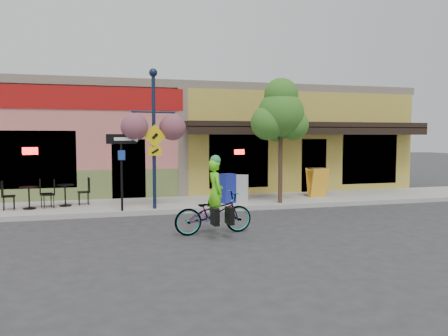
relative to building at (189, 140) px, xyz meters
name	(u,v)px	position (x,y,z in m)	size (l,w,h in m)	color
ground	(234,214)	(0.00, -7.50, -2.25)	(90.00, 90.00, 0.00)	#2D2D30
sidewalk	(218,202)	(0.00, -5.50, -2.17)	(24.00, 3.00, 0.15)	#9E9B93
curb	(230,209)	(0.00, -6.95, -2.17)	(24.00, 0.12, 0.15)	#A8A59E
building	(189,140)	(0.00, 0.00, 0.00)	(18.20, 8.20, 4.50)	#C96B63
bicycle	(213,213)	(-1.28, -9.97, -1.73)	(0.68, 1.96, 1.03)	maroon
cyclist_rider	(215,202)	(-1.23, -9.97, -1.46)	(0.58, 0.38, 1.58)	#64F219
lamp_post	(154,139)	(-2.36, -6.69, 0.07)	(1.38, 0.55, 4.33)	#12203B
one_way_sign	(122,173)	(-3.35, -6.85, -0.94)	(0.89, 0.19, 2.32)	black
cafe_set_left	(29,195)	(-6.12, -5.76, -1.65)	(1.51, 0.76, 0.91)	black
cafe_set_right	(65,192)	(-5.09, -5.45, -1.64)	(1.52, 0.76, 0.91)	black
newspaper_box_blue	(228,188)	(0.16, -6.16, -1.60)	(0.45, 0.40, 0.99)	navy
newspaper_box_grey	(242,189)	(0.67, -6.14, -1.63)	(0.43, 0.39, 0.93)	#ACACAC
street_tree	(281,140)	(1.88, -6.60, 0.02)	(1.66, 1.66, 4.25)	#3D7A26
sandwich_board	(320,183)	(3.81, -5.76, -1.56)	(0.65, 0.48, 1.09)	#FBAD27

